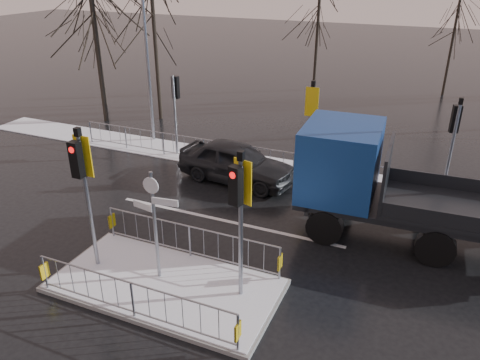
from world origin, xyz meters
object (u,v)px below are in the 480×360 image
at_px(traffic_island, 164,275).
at_px(flatbed_truck, 374,180).
at_px(street_lamp_left, 148,44).
at_px(car_far_lane, 236,162).

xyz_separation_m(traffic_island, flatbed_truck, (4.42, 5.01, 1.43)).
bearing_deg(traffic_island, street_lamp_left, 124.07).
xyz_separation_m(traffic_island, car_far_lane, (-0.95, 6.82, 0.40)).
bearing_deg(car_far_lane, street_lamp_left, 69.74).
relative_size(traffic_island, street_lamp_left, 0.73).
height_order(flatbed_truck, street_lamp_left, street_lamp_left).
height_order(car_far_lane, street_lamp_left, street_lamp_left).
bearing_deg(street_lamp_left, traffic_island, -55.93).
bearing_deg(car_far_lane, traffic_island, -166.34).
bearing_deg(street_lamp_left, car_far_lane, -25.99).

